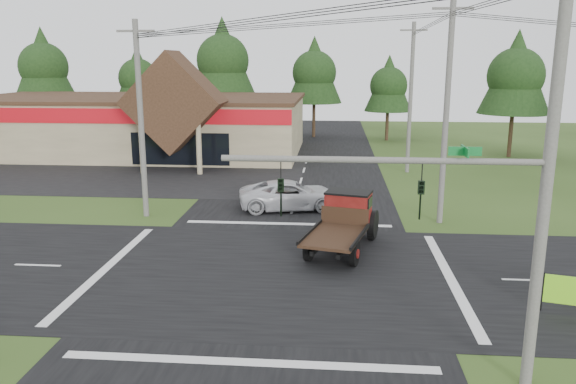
# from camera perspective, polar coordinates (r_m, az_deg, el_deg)

# --- Properties ---
(ground) EXTENTS (120.00, 120.00, 0.00)m
(ground) POSITION_cam_1_polar(r_m,az_deg,el_deg) (23.00, -1.41, -8.22)
(ground) COLOR #2E4418
(ground) RESTS_ON ground
(road_ns) EXTENTS (12.00, 120.00, 0.02)m
(road_ns) POSITION_cam_1_polar(r_m,az_deg,el_deg) (23.00, -1.41, -8.20)
(road_ns) COLOR black
(road_ns) RESTS_ON ground
(road_ew) EXTENTS (120.00, 12.00, 0.02)m
(road_ew) POSITION_cam_1_polar(r_m,az_deg,el_deg) (23.00, -1.41, -8.20)
(road_ew) COLOR black
(road_ew) RESTS_ON ground
(parking_apron) EXTENTS (28.00, 14.00, 0.02)m
(parking_apron) POSITION_cam_1_polar(r_m,az_deg,el_deg) (44.27, -17.01, 1.68)
(parking_apron) COLOR black
(parking_apron) RESTS_ON ground
(cvs_building) EXTENTS (30.40, 18.20, 9.19)m
(cvs_building) POSITION_cam_1_polar(r_m,az_deg,el_deg) (54.25, -14.81, 6.79)
(cvs_building) COLOR gray
(cvs_building) RESTS_ON ground
(traffic_signal_mast) EXTENTS (8.12, 0.24, 7.00)m
(traffic_signal_mast) POSITION_cam_1_polar(r_m,az_deg,el_deg) (14.77, 18.26, -3.07)
(traffic_signal_mast) COLOR #595651
(traffic_signal_mast) RESTS_ON ground
(utility_pole_nr) EXTENTS (2.00, 0.30, 11.00)m
(utility_pole_nr) POSITION_cam_1_polar(r_m,az_deg,el_deg) (14.99, 24.85, 1.37)
(utility_pole_nr) COLOR #595651
(utility_pole_nr) RESTS_ON ground
(utility_pole_nw) EXTENTS (2.00, 0.30, 10.50)m
(utility_pole_nw) POSITION_cam_1_polar(r_m,az_deg,el_deg) (31.20, -14.73, 7.22)
(utility_pole_nw) COLOR #595651
(utility_pole_nw) RESTS_ON ground
(utility_pole_ne) EXTENTS (2.00, 0.30, 11.50)m
(utility_pole_ne) POSITION_cam_1_polar(r_m,az_deg,el_deg) (29.94, 15.79, 7.89)
(utility_pole_ne) COLOR #595651
(utility_pole_ne) RESTS_ON ground
(utility_pole_n) EXTENTS (2.00, 0.30, 11.20)m
(utility_pole_n) POSITION_cam_1_polar(r_m,az_deg,el_deg) (43.74, 12.34, 9.39)
(utility_pole_n) COLOR #595651
(utility_pole_n) RESTS_ON ground
(tree_row_a) EXTENTS (6.72, 6.72, 12.12)m
(tree_row_a) POSITION_cam_1_polar(r_m,az_deg,el_deg) (69.29, -23.61, 11.81)
(tree_row_a) COLOR #332316
(tree_row_a) RESTS_ON ground
(tree_row_b) EXTENTS (5.60, 5.60, 10.10)m
(tree_row_b) POSITION_cam_1_polar(r_m,az_deg,el_deg) (67.14, -14.99, 11.29)
(tree_row_b) COLOR #332316
(tree_row_b) RESTS_ON ground
(tree_row_c) EXTENTS (7.28, 7.28, 13.13)m
(tree_row_c) POSITION_cam_1_polar(r_m,az_deg,el_deg) (63.50, -6.64, 13.37)
(tree_row_c) COLOR #332316
(tree_row_c) RESTS_ON ground
(tree_row_d) EXTENTS (6.16, 6.16, 11.11)m
(tree_row_d) POSITION_cam_1_polar(r_m,az_deg,el_deg) (63.34, 2.69, 12.23)
(tree_row_d) COLOR #332316
(tree_row_d) RESTS_ON ground
(tree_row_e) EXTENTS (5.04, 5.04, 9.09)m
(tree_row_e) POSITION_cam_1_polar(r_m,az_deg,el_deg) (61.60, 10.19, 10.77)
(tree_row_e) COLOR #332316
(tree_row_e) RESTS_ON ground
(tree_side_ne) EXTENTS (6.16, 6.16, 11.11)m
(tree_side_ne) POSITION_cam_1_polar(r_m,az_deg,el_deg) (53.65, 22.16, 11.14)
(tree_side_ne) COLOR #332316
(tree_side_ne) RESTS_ON ground
(antique_flatbed_truck) EXTENTS (3.76, 6.45, 2.53)m
(antique_flatbed_truck) POSITION_cam_1_polar(r_m,az_deg,el_deg) (25.35, 5.49, -3.21)
(antique_flatbed_truck) COLOR #520E0B
(antique_flatbed_truck) RESTS_ON ground
(white_pickup) EXTENTS (6.35, 3.81, 1.65)m
(white_pickup) POSITION_cam_1_polar(r_m,az_deg,el_deg) (32.46, 0.28, -0.31)
(white_pickup) COLOR silver
(white_pickup) RESTS_ON ground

